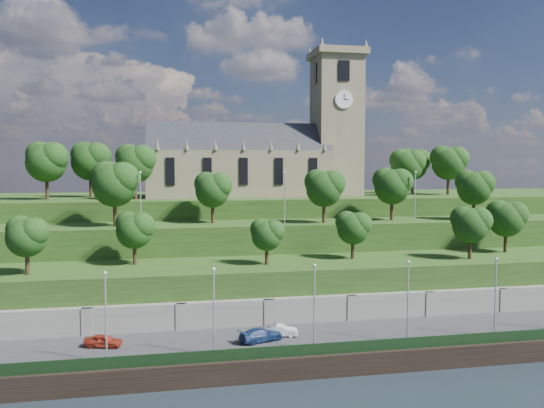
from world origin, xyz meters
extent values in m
plane|color=black|center=(0.00, 0.00, 0.00)|extent=(320.00, 320.00, 0.00)
cube|color=#2D2D30|center=(0.00, 6.00, 1.00)|extent=(160.00, 12.00, 2.00)
cube|color=black|center=(0.00, -0.05, 1.10)|extent=(160.00, 0.50, 2.20)
cube|color=black|center=(0.00, 0.60, 2.60)|extent=(160.00, 0.10, 1.20)
cube|color=slate|center=(0.00, 12.00, 2.50)|extent=(160.00, 2.00, 5.00)
cube|color=slate|center=(-25.00, 11.20, 2.50)|extent=(1.20, 0.60, 5.00)
cube|color=slate|center=(-15.00, 11.20, 2.50)|extent=(1.20, 0.60, 5.00)
cube|color=slate|center=(-5.00, 11.20, 2.50)|extent=(1.20, 0.60, 5.00)
cube|color=slate|center=(5.00, 11.20, 2.50)|extent=(1.20, 0.60, 5.00)
cube|color=slate|center=(15.00, 11.20, 2.50)|extent=(1.20, 0.60, 5.00)
cube|color=slate|center=(25.00, 11.20, 2.50)|extent=(1.20, 0.60, 5.00)
cube|color=#213E14|center=(0.00, 18.00, 4.00)|extent=(160.00, 12.00, 8.00)
cube|color=#213E14|center=(0.00, 29.00, 6.00)|extent=(160.00, 10.00, 12.00)
cube|color=#213E14|center=(0.00, 50.00, 7.50)|extent=(160.00, 32.00, 15.00)
cube|color=#6E634D|center=(-4.00, 46.00, 19.00)|extent=(32.00, 12.00, 8.00)
cube|color=black|center=(-4.00, 46.00, 23.00)|extent=(32.00, 10.18, 10.18)
cone|color=#6E634D|center=(-18.00, 40.00, 23.90)|extent=(0.70, 0.70, 1.80)
cone|color=#6E634D|center=(-13.33, 40.00, 23.90)|extent=(0.70, 0.70, 1.80)
cone|color=#6E634D|center=(-8.67, 40.00, 23.90)|extent=(0.70, 0.70, 1.80)
cone|color=#6E634D|center=(-4.00, 40.00, 23.90)|extent=(0.70, 0.70, 1.80)
cone|color=#6E634D|center=(0.67, 40.00, 23.90)|extent=(0.70, 0.70, 1.80)
cone|color=#6E634D|center=(5.33, 40.00, 23.90)|extent=(0.70, 0.70, 1.80)
cone|color=#6E634D|center=(10.00, 40.00, 23.90)|extent=(0.70, 0.70, 1.80)
cube|color=black|center=(-16.00, 39.92, 19.50)|extent=(1.40, 0.25, 4.50)
cube|color=black|center=(-10.00, 39.92, 19.50)|extent=(1.40, 0.25, 4.50)
cube|color=black|center=(-4.00, 39.92, 19.50)|extent=(1.40, 0.25, 4.50)
cube|color=black|center=(2.00, 39.92, 19.50)|extent=(1.40, 0.25, 4.50)
cube|color=black|center=(8.00, 39.92, 19.50)|extent=(1.40, 0.25, 4.50)
cube|color=#6E634D|center=(14.00, 46.00, 27.50)|extent=(8.00, 8.00, 25.00)
cube|color=#6E634D|center=(14.00, 46.00, 40.60)|extent=(9.20, 9.20, 1.20)
cone|color=#6E634D|center=(10.00, 42.00, 41.80)|extent=(0.80, 0.80, 1.60)
cone|color=#6E634D|center=(10.00, 50.00, 41.80)|extent=(0.80, 0.80, 1.60)
cone|color=#6E634D|center=(18.00, 42.00, 41.80)|extent=(0.80, 0.80, 1.60)
cone|color=#6E634D|center=(18.00, 50.00, 41.80)|extent=(0.80, 0.80, 1.60)
cube|color=black|center=(14.00, 41.92, 37.00)|extent=(2.00, 0.25, 3.50)
cube|color=black|center=(14.00, 50.08, 37.00)|extent=(2.00, 0.25, 3.50)
cube|color=black|center=(9.92, 46.00, 37.00)|extent=(0.25, 2.00, 3.50)
cube|color=black|center=(18.08, 46.00, 37.00)|extent=(0.25, 2.00, 3.50)
cylinder|color=white|center=(14.00, 41.88, 32.00)|extent=(3.20, 0.30, 3.20)
cylinder|color=white|center=(18.12, 46.00, 32.00)|extent=(0.30, 3.20, 3.20)
cube|color=black|center=(14.00, 41.70, 32.50)|extent=(0.12, 0.05, 1.10)
cube|color=black|center=(14.40, 41.70, 32.00)|extent=(0.80, 0.05, 0.12)
cylinder|color=black|center=(-32.09, 16.00, 9.44)|extent=(0.49, 0.49, 2.89)
sphere|color=black|center=(-32.09, 16.00, 12.23)|extent=(4.49, 4.49, 4.49)
sphere|color=black|center=(-31.19, 15.55, 12.91)|extent=(3.37, 3.37, 3.37)
sphere|color=black|center=(-32.88, 16.56, 13.13)|extent=(3.14, 3.14, 3.14)
cylinder|color=black|center=(-20.50, 20.00, 9.44)|extent=(0.49, 0.49, 2.89)
sphere|color=black|center=(-20.50, 20.00, 12.24)|extent=(4.49, 4.49, 4.49)
sphere|color=black|center=(-19.60, 19.55, 12.91)|extent=(3.37, 3.37, 3.37)
sphere|color=black|center=(-21.28, 20.56, 13.13)|extent=(3.14, 3.14, 3.14)
cylinder|color=black|center=(-4.21, 17.00, 9.25)|extent=(0.47, 0.47, 2.49)
sphere|color=black|center=(-4.21, 17.00, 11.65)|extent=(3.88, 3.88, 3.88)
sphere|color=black|center=(-3.44, 16.61, 12.24)|extent=(2.91, 2.91, 2.91)
sphere|color=black|center=(-4.89, 17.48, 12.43)|extent=(2.71, 2.71, 2.71)
cylinder|color=black|center=(7.81, 19.00, 9.37)|extent=(0.48, 0.48, 2.74)
sphere|color=black|center=(7.81, 19.00, 12.02)|extent=(4.27, 4.27, 4.27)
sphere|color=black|center=(8.67, 18.57, 12.66)|extent=(3.20, 3.20, 3.20)
sphere|color=black|center=(7.07, 19.53, 12.87)|extent=(2.99, 2.99, 2.99)
cylinder|color=black|center=(23.12, 16.00, 9.51)|extent=(0.49, 0.49, 3.03)
sphere|color=black|center=(23.12, 16.00, 12.44)|extent=(4.71, 4.71, 4.71)
sphere|color=black|center=(24.06, 15.53, 13.15)|extent=(3.53, 3.53, 3.53)
sphere|color=black|center=(22.30, 16.59, 13.39)|extent=(3.30, 3.30, 3.30)
cylinder|color=black|center=(31.14, 20.00, 9.61)|extent=(0.50, 0.50, 3.22)
sphere|color=black|center=(31.14, 20.00, 12.72)|extent=(5.01, 5.01, 5.01)
sphere|color=black|center=(32.14, 19.50, 13.47)|extent=(3.76, 3.76, 3.76)
sphere|color=black|center=(30.27, 20.63, 13.72)|extent=(3.51, 3.51, 3.51)
cylinder|color=black|center=(-23.60, 28.00, 13.96)|extent=(0.53, 0.53, 3.91)
sphere|color=black|center=(-23.60, 28.00, 17.74)|extent=(6.08, 6.08, 6.08)
sphere|color=black|center=(-22.38, 27.39, 18.65)|extent=(4.56, 4.56, 4.56)
sphere|color=black|center=(-24.66, 28.76, 18.95)|extent=(4.26, 4.26, 4.26)
cylinder|color=black|center=(-9.96, 30.00, 13.62)|extent=(0.50, 0.50, 3.24)
sphere|color=black|center=(-9.96, 30.00, 16.75)|extent=(5.04, 5.04, 5.04)
sphere|color=black|center=(-8.95, 29.50, 17.51)|extent=(3.78, 3.78, 3.78)
sphere|color=black|center=(-10.84, 30.63, 17.76)|extent=(3.53, 3.53, 3.53)
cylinder|color=black|center=(6.13, 27.00, 13.70)|extent=(0.51, 0.51, 3.40)
sphere|color=black|center=(6.13, 27.00, 16.99)|extent=(5.29, 5.29, 5.29)
sphere|color=black|center=(7.18, 26.47, 17.78)|extent=(3.97, 3.97, 3.97)
sphere|color=black|center=(5.20, 27.66, 18.05)|extent=(3.70, 3.70, 3.70)
cylinder|color=black|center=(17.61, 29.00, 13.75)|extent=(0.52, 0.52, 3.50)
sphere|color=black|center=(17.61, 29.00, 17.13)|extent=(5.44, 5.44, 5.44)
sphere|color=black|center=(18.70, 28.46, 17.95)|extent=(4.08, 4.08, 4.08)
sphere|color=black|center=(16.66, 29.68, 18.22)|extent=(3.81, 3.81, 3.81)
cylinder|color=black|center=(30.32, 27.00, 13.67)|extent=(0.51, 0.51, 3.35)
sphere|color=black|center=(30.32, 27.00, 16.91)|extent=(5.21, 5.21, 5.21)
sphere|color=black|center=(31.36, 26.48, 17.69)|extent=(3.91, 3.91, 3.91)
sphere|color=black|center=(29.41, 27.65, 17.95)|extent=(3.64, 3.64, 3.64)
cylinder|color=black|center=(-35.41, 42.00, 17.01)|extent=(0.54, 0.54, 4.02)
sphere|color=black|center=(-35.41, 42.00, 20.90)|extent=(6.25, 6.25, 6.25)
sphere|color=black|center=(-34.16, 41.37, 21.84)|extent=(4.69, 4.69, 4.69)
sphere|color=black|center=(-36.51, 42.78, 22.15)|extent=(4.38, 4.38, 4.38)
cylinder|color=black|center=(-29.57, 48.00, 17.07)|extent=(0.54, 0.54, 4.13)
sphere|color=black|center=(-29.57, 48.00, 21.06)|extent=(6.42, 6.42, 6.42)
sphere|color=black|center=(-28.28, 47.36, 22.02)|extent=(4.82, 4.82, 4.82)
sphere|color=black|center=(-30.69, 48.80, 22.34)|extent=(4.50, 4.50, 4.50)
cylinder|color=black|center=(-21.58, 40.00, 16.92)|extent=(0.53, 0.53, 3.84)
sphere|color=black|center=(-21.58, 40.00, 20.64)|extent=(5.98, 5.98, 5.98)
sphere|color=black|center=(-20.39, 39.40, 21.54)|extent=(4.49, 4.49, 4.49)
sphere|color=black|center=(-22.63, 40.75, 21.84)|extent=(4.19, 4.19, 4.19)
cylinder|color=black|center=(26.10, 42.00, 16.82)|extent=(0.52, 0.52, 3.65)
sphere|color=black|center=(26.10, 42.00, 20.35)|extent=(5.67, 5.67, 5.67)
sphere|color=black|center=(27.24, 41.43, 21.20)|extent=(4.25, 4.25, 4.25)
sphere|color=black|center=(25.11, 42.71, 21.48)|extent=(3.97, 3.97, 3.97)
cylinder|color=black|center=(31.05, 50.00, 16.92)|extent=(0.53, 0.53, 3.83)
sphere|color=black|center=(31.05, 50.00, 20.62)|extent=(5.96, 5.96, 5.96)
sphere|color=black|center=(32.25, 49.40, 21.52)|extent=(4.47, 4.47, 4.47)
sphere|color=black|center=(30.01, 50.75, 21.82)|extent=(4.18, 4.18, 4.18)
cylinder|color=black|center=(35.38, 44.00, 16.99)|extent=(0.54, 0.54, 3.97)
sphere|color=black|center=(35.38, 44.00, 20.83)|extent=(6.18, 6.18, 6.18)
sphere|color=black|center=(36.62, 43.38, 21.75)|extent=(4.64, 4.64, 4.64)
sphere|color=black|center=(34.30, 44.77, 22.06)|extent=(4.33, 4.33, 4.33)
cylinder|color=#B2B2B7|center=(-22.00, 2.50, 6.17)|extent=(0.16, 0.16, 8.34)
sphere|color=silver|center=(-22.00, 2.50, 10.46)|extent=(0.36, 0.36, 0.36)
cylinder|color=#B2B2B7|center=(-12.00, 2.50, 6.17)|extent=(0.16, 0.16, 8.34)
sphere|color=silver|center=(-12.00, 2.50, 10.46)|extent=(0.36, 0.36, 0.36)
cylinder|color=#B2B2B7|center=(-2.00, 2.50, 6.17)|extent=(0.16, 0.16, 8.34)
sphere|color=silver|center=(-2.00, 2.50, 10.46)|extent=(0.36, 0.36, 0.36)
cylinder|color=#B2B2B7|center=(8.00, 2.50, 6.17)|extent=(0.16, 0.16, 8.34)
sphere|color=silver|center=(8.00, 2.50, 10.46)|extent=(0.36, 0.36, 0.36)
cylinder|color=#B2B2B7|center=(18.00, 2.50, 6.17)|extent=(0.16, 0.16, 8.34)
sphere|color=silver|center=(18.00, 2.50, 10.46)|extent=(0.36, 0.36, 0.36)
cylinder|color=#B2B2B7|center=(-20.00, 26.00, 15.67)|extent=(0.16, 0.16, 7.34)
sphere|color=silver|center=(-20.00, 26.00, 19.46)|extent=(0.36, 0.36, 0.36)
cylinder|color=#B2B2B7|center=(0.00, 26.00, 15.67)|extent=(0.16, 0.16, 7.34)
sphere|color=silver|center=(0.00, 26.00, 19.46)|extent=(0.36, 0.36, 0.36)
cylinder|color=#B2B2B7|center=(20.00, 26.00, 15.67)|extent=(0.16, 0.16, 7.34)
sphere|color=silver|center=(20.00, 26.00, 19.46)|extent=(0.36, 0.36, 0.36)
imported|color=maroon|center=(-22.85, 7.06, 2.64)|extent=(4.02, 2.41, 1.28)
imported|color=silver|center=(-4.52, 7.04, 2.62)|extent=(3.92, 1.86, 1.24)
imported|color=navy|center=(-6.85, 5.84, 2.69)|extent=(5.13, 3.40, 1.38)
camera|label=1|loc=(-15.86, -47.77, 20.24)|focal=35.00mm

